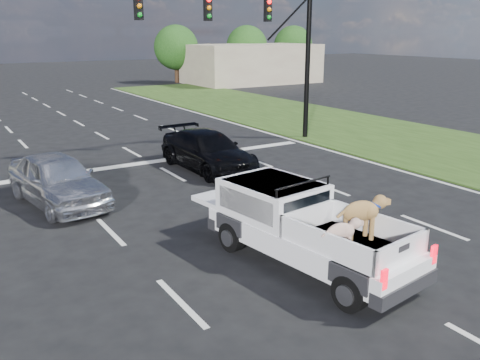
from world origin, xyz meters
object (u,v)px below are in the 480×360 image
(traffic_signal, at_px, (263,32))
(pickup_truck, at_px, (303,226))
(silver_sedan, at_px, (57,179))
(black_coupe, at_px, (208,151))

(traffic_signal, relative_size, pickup_truck, 1.84)
(silver_sedan, distance_m, black_coupe, 5.51)
(pickup_truck, bearing_deg, black_coupe, 68.22)
(black_coupe, bearing_deg, pickup_truck, -106.17)
(traffic_signal, height_order, silver_sedan, traffic_signal)
(pickup_truck, bearing_deg, silver_sedan, 109.69)
(pickup_truck, bearing_deg, traffic_signal, 51.95)
(traffic_signal, bearing_deg, silver_sedan, -159.03)
(silver_sedan, bearing_deg, pickup_truck, -71.39)
(traffic_signal, bearing_deg, pickup_truck, -120.25)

